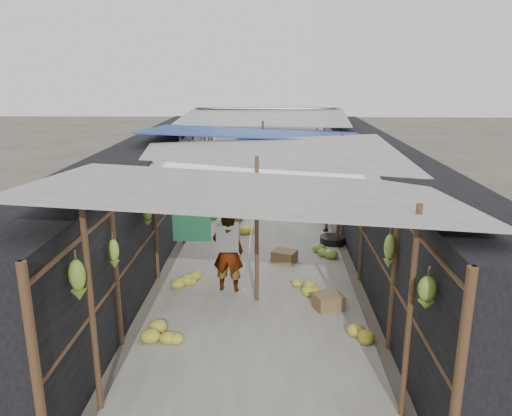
# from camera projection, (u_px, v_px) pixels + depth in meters

# --- Properties ---
(ground) EXTENTS (80.00, 80.00, 0.00)m
(ground) POSITION_uv_depth(u_px,v_px,m) (250.00, 412.00, 5.97)
(ground) COLOR #6B6356
(ground) RESTS_ON ground
(aisle_slab) EXTENTS (3.60, 16.00, 0.02)m
(aisle_slab) POSITION_uv_depth(u_px,v_px,m) (261.00, 237.00, 12.24)
(aisle_slab) COLOR #9E998E
(aisle_slab) RESTS_ON ground
(stall_left) EXTENTS (1.40, 15.00, 2.30)m
(stall_left) POSITION_uv_depth(u_px,v_px,m) (149.00, 191.00, 12.01)
(stall_left) COLOR black
(stall_left) RESTS_ON ground
(stall_right) EXTENTS (1.40, 15.00, 2.30)m
(stall_right) POSITION_uv_depth(u_px,v_px,m) (374.00, 193.00, 11.86)
(stall_right) COLOR black
(stall_right) RESTS_ON ground
(crate_near) EXTENTS (0.59, 0.54, 0.28)m
(crate_near) POSITION_uv_depth(u_px,v_px,m) (284.00, 257.00, 10.56)
(crate_near) COLOR olive
(crate_near) RESTS_ON ground
(crate_mid) EXTENTS (0.56, 0.51, 0.28)m
(crate_mid) POSITION_uv_depth(u_px,v_px,m) (329.00, 302.00, 8.50)
(crate_mid) COLOR olive
(crate_mid) RESTS_ON ground
(crate_back) EXTENTS (0.56, 0.49, 0.30)m
(crate_back) POSITION_uv_depth(u_px,v_px,m) (232.00, 217.00, 13.42)
(crate_back) COLOR olive
(crate_back) RESTS_ON ground
(black_basin) EXTENTS (0.59, 0.59, 0.18)m
(black_basin) POSITION_uv_depth(u_px,v_px,m) (332.00, 240.00, 11.78)
(black_basin) COLOR black
(black_basin) RESTS_ON ground
(vendor_elderly) EXTENTS (0.60, 0.43, 1.55)m
(vendor_elderly) POSITION_uv_depth(u_px,v_px,m) (228.00, 252.00, 9.07)
(vendor_elderly) COLOR silver
(vendor_elderly) RESTS_ON ground
(shopper_blue) EXTENTS (0.79, 0.65, 1.47)m
(shopper_blue) POSITION_uv_depth(u_px,v_px,m) (267.00, 186.00, 14.38)
(shopper_blue) COLOR #2047A1
(shopper_blue) RESTS_ON ground
(vendor_seated) EXTENTS (0.42, 0.64, 0.92)m
(vendor_seated) POSITION_uv_depth(u_px,v_px,m) (325.00, 214.00, 12.57)
(vendor_seated) COLOR #4F4A45
(vendor_seated) RESTS_ON ground
(market_canopy) EXTENTS (5.62, 15.20, 2.77)m
(market_canopy) POSITION_uv_depth(u_px,v_px,m) (263.00, 138.00, 11.93)
(market_canopy) COLOR brown
(market_canopy) RESTS_ON ground
(hanging_bananas) EXTENTS (3.95, 13.52, 0.75)m
(hanging_bananas) POSITION_uv_depth(u_px,v_px,m) (261.00, 172.00, 11.86)
(hanging_bananas) COLOR olive
(hanging_bananas) RESTS_ON ground
(floor_bananas) EXTENTS (3.83, 9.80, 0.35)m
(floor_bananas) POSITION_uv_depth(u_px,v_px,m) (266.00, 232.00, 12.15)
(floor_bananas) COLOR #AAA52B
(floor_bananas) RESTS_ON ground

